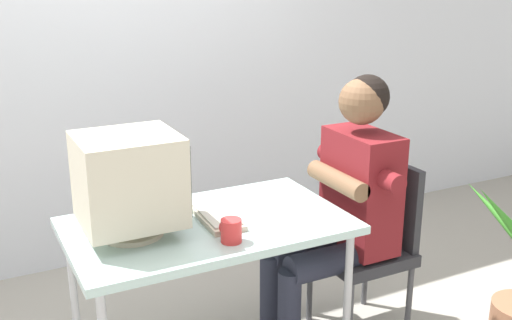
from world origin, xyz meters
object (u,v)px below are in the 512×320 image
object	(u,v)px
office_chair	(372,238)
keyboard	(214,214)
person_seated	(343,201)
desk	(208,234)
crt_monitor	(130,180)
desk_mug	(231,230)

from	to	relation	value
office_chair	keyboard	bearing A→B (deg)	174.69
office_chair	person_seated	distance (m)	0.30
desk	keyboard	bearing A→B (deg)	37.87
office_chair	person_seated	xyz separation A→B (m)	(-0.19, -0.00, 0.24)
crt_monitor	person_seated	world-z (taller)	person_seated
crt_monitor	desk_mug	distance (m)	0.46
desk	desk_mug	size ratio (longest dim) A/B	12.50
office_chair	desk_mug	bearing A→B (deg)	-167.82
desk	person_seated	bearing A→B (deg)	-3.53
keyboard	office_chair	distance (m)	0.87
desk_mug	keyboard	bearing A→B (deg)	81.70
crt_monitor	office_chair	xyz separation A→B (m)	(1.20, -0.06, -0.48)
crt_monitor	desk	bearing A→B (deg)	-2.98
crt_monitor	desk_mug	world-z (taller)	crt_monitor
person_seated	desk_mug	bearing A→B (deg)	-164.58
person_seated	desk_mug	size ratio (longest dim) A/B	13.72
crt_monitor	desk_mug	bearing A→B (deg)	-36.32
crt_monitor	keyboard	bearing A→B (deg)	2.70
keyboard	person_seated	bearing A→B (deg)	-6.87
person_seated	desk	bearing A→B (deg)	176.47
desk	office_chair	distance (m)	0.89
keyboard	desk_mug	xyz separation A→B (m)	(-0.04, -0.26, 0.03)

